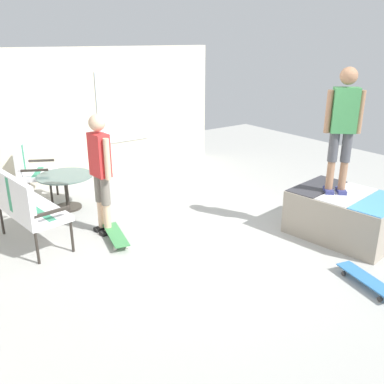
% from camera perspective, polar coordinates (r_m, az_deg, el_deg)
% --- Properties ---
extents(ground_plane, '(12.00, 12.00, 0.10)m').
position_cam_1_polar(ground_plane, '(5.95, 4.48, -6.92)').
color(ground_plane, '#A8A8A3').
extents(house_facade, '(0.23, 6.00, 2.50)m').
position_cam_1_polar(house_facade, '(8.46, -15.13, 9.98)').
color(house_facade, beige).
rests_on(house_facade, ground_plane).
extents(skate_ramp, '(1.60, 2.03, 0.64)m').
position_cam_1_polar(skate_ramp, '(6.31, 20.10, -2.85)').
color(skate_ramp, gray).
rests_on(skate_ramp, ground_plane).
extents(patio_bench, '(1.31, 0.70, 1.02)m').
position_cam_1_polar(patio_bench, '(5.95, -21.92, -1.37)').
color(patio_bench, '#2D2823').
rests_on(patio_bench, ground_plane).
extents(patio_chair_near_house, '(0.81, 0.78, 1.02)m').
position_cam_1_polar(patio_chair_near_house, '(7.57, -21.11, 3.17)').
color(patio_chair_near_house, '#2D2823').
rests_on(patio_chair_near_house, ground_plane).
extents(patio_table, '(0.90, 0.90, 0.57)m').
position_cam_1_polar(patio_table, '(7.12, -16.73, 0.91)').
color(patio_table, '#2D2823').
rests_on(patio_table, ground_plane).
extents(person_watching, '(0.48, 0.26, 1.71)m').
position_cam_1_polar(person_watching, '(5.93, -12.33, 3.49)').
color(person_watching, black).
rests_on(person_watching, ground_plane).
extents(person_skater, '(0.37, 0.38, 1.68)m').
position_cam_1_polar(person_skater, '(5.92, 19.81, 8.89)').
color(person_skater, navy).
rests_on(person_skater, skate_ramp).
extents(skateboard_by_bench, '(0.82, 0.37, 0.10)m').
position_cam_1_polar(skateboard_by_bench, '(5.94, -10.31, -5.77)').
color(skateboard_by_bench, '#3F8C4C').
rests_on(skateboard_by_bench, ground_plane).
extents(skateboard_spare, '(0.82, 0.39, 0.10)m').
position_cam_1_polar(skateboard_spare, '(5.24, 22.66, -10.93)').
color(skateboard_spare, '#3372B2').
rests_on(skateboard_spare, ground_plane).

